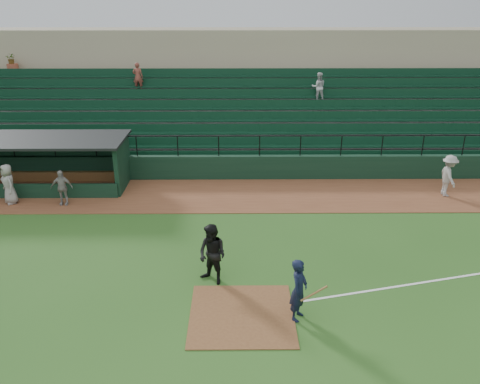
{
  "coord_description": "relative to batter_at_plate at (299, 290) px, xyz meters",
  "views": [
    {
      "loc": [
        -0.15,
        -12.75,
        8.66
      ],
      "look_at": [
        0.0,
        5.0,
        1.4
      ],
      "focal_mm": 36.67,
      "sensor_mm": 36.0,
      "label": 1
    }
  ],
  "objects": [
    {
      "name": "ground",
      "position": [
        -1.6,
        1.13,
        -0.94
      ],
      "size": [
        90.0,
        90.0,
        0.0
      ],
      "primitive_type": "plane",
      "color": "#28551B",
      "rests_on": "ground"
    },
    {
      "name": "warning_track",
      "position": [
        -1.6,
        9.13,
        -0.92
      ],
      "size": [
        40.0,
        4.0,
        0.03
      ],
      "primitive_type": "cube",
      "color": "brown",
      "rests_on": "ground"
    },
    {
      "name": "home_plate_dirt",
      "position": [
        -1.6,
        0.13,
        -0.92
      ],
      "size": [
        3.0,
        3.0,
        0.03
      ],
      "primitive_type": "cube",
      "color": "brown",
      "rests_on": "ground"
    },
    {
      "name": "stadium_structure",
      "position": [
        -1.6,
        17.59,
        1.36
      ],
      "size": [
        38.0,
        13.08,
        6.4
      ],
      "color": "black",
      "rests_on": "ground"
    },
    {
      "name": "dugout",
      "position": [
        -11.35,
        10.69,
        0.39
      ],
      "size": [
        8.9,
        3.2,
        2.42
      ],
      "color": "black",
      "rests_on": "ground"
    },
    {
      "name": "batter_at_plate",
      "position": [
        0.0,
        0.0,
        0.0
      ],
      "size": [
        1.15,
        0.81,
        1.88
      ],
      "color": "black",
      "rests_on": "ground"
    },
    {
      "name": "umpire",
      "position": [
        -2.51,
        1.9,
        0.06
      ],
      "size": [
        1.24,
        1.19,
        2.01
      ],
      "primitive_type": "imported",
      "rotation": [
        0.0,
        0.0,
        -0.63
      ],
      "color": "black",
      "rests_on": "ground"
    },
    {
      "name": "runner",
      "position": [
        7.84,
        9.01,
        0.04
      ],
      "size": [
        0.72,
        1.24,
        1.91
      ],
      "primitive_type": "imported",
      "rotation": [
        0.0,
        0.0,
        1.58
      ],
      "color": "#A19D97",
      "rests_on": "warning_track"
    },
    {
      "name": "dugout_player_a",
      "position": [
        -9.31,
        8.13,
        -0.12
      ],
      "size": [
        0.95,
        0.44,
        1.58
      ],
      "primitive_type": "imported",
      "rotation": [
        0.0,
        0.0,
        0.06
      ],
      "color": "gray",
      "rests_on": "warning_track"
    },
    {
      "name": "dugout_player_b",
      "position": [
        -11.66,
        8.31,
        -0.02
      ],
      "size": [
        1.0,
        1.03,
        1.79
      ],
      "primitive_type": "imported",
      "rotation": [
        0.0,
        0.0,
        -0.86
      ],
      "color": "#98948F",
      "rests_on": "warning_track"
    }
  ]
}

